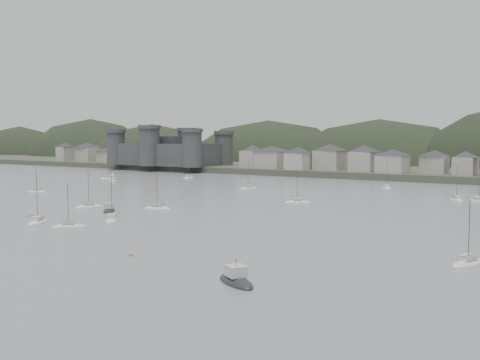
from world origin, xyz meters
The scene contains 9 objects.
ground centered at (0.00, 0.00, 0.00)m, with size 900.00×900.00×0.00m, color slate.
far_shore_land centered at (0.00, 295.00, 1.50)m, with size 900.00×250.00×3.00m, color #383D2D.
forested_ridge centered at (4.83, 269.40, -11.28)m, with size 851.55×103.94×102.57m.
castle centered at (-120.00, 179.80, 10.96)m, with size 66.00×43.00×20.00m.
sailboat_lead centered at (-70.61, 136.85, 0.18)m, with size 2.51×6.75×9.11m.
moored_fleet centered at (-13.29, 64.66, 0.18)m, with size 228.12×145.01×13.22m.
motor_launch_near centered at (53.09, -3.67, 0.29)m, with size 8.46×6.61×3.93m.
motor_launch_far centered at (-12.89, 35.83, 0.30)m, with size 6.72×7.44×3.78m.
mooring_buoys centered at (9.04, 61.21, 0.15)m, with size 196.43×109.06×0.70m.
Camera 1 is at (93.47, -61.97, 18.54)m, focal length 42.48 mm.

